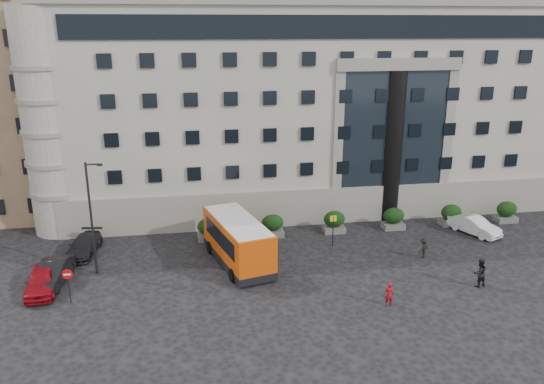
{
  "coord_description": "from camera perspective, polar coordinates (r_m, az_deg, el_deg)",
  "views": [
    {
      "loc": [
        -5.34,
        -32.05,
        16.61
      ],
      "look_at": [
        0.54,
        4.04,
        5.0
      ],
      "focal_mm": 35.0,
      "sensor_mm": 36.0,
      "label": 1
    }
  ],
  "objects": [
    {
      "name": "entrance_column",
      "position": [
        46.87,
        12.74,
        4.72
      ],
      "size": [
        1.8,
        1.8,
        13.0
      ],
      "primitive_type": "cylinder",
      "color": "black",
      "rests_on": "ground"
    },
    {
      "name": "hedge_a",
      "position": [
        42.85,
        -6.83,
        -3.99
      ],
      "size": [
        1.8,
        1.26,
        1.84
      ],
      "color": "#565553",
      "rests_on": "ground"
    },
    {
      "name": "apartment_far",
      "position": [
        73.54,
        -26.92,
        11.39
      ],
      "size": [
        13.0,
        13.0,
        22.0
      ],
      "primitive_type": "cube",
      "color": "olive",
      "rests_on": "ground"
    },
    {
      "name": "hedge_c",
      "position": [
        44.41,
        6.71,
        -3.19
      ],
      "size": [
        1.8,
        1.26,
        1.84
      ],
      "color": "#565553",
      "rests_on": "ground"
    },
    {
      "name": "parked_car_c",
      "position": [
        42.58,
        -19.58,
        -5.46
      ],
      "size": [
        2.48,
        4.8,
        1.33
      ],
      "primitive_type": "imported",
      "rotation": [
        0.0,
        0.0,
        -0.14
      ],
      "color": "black",
      "rests_on": "ground"
    },
    {
      "name": "red_truck",
      "position": [
        54.03,
        -21.75,
        0.19
      ],
      "size": [
        3.79,
        6.23,
        3.13
      ],
      "rotation": [
        0.0,
        0.0,
        -0.23
      ],
      "color": "#98130B",
      "rests_on": "ground"
    },
    {
      "name": "civic_building",
      "position": [
        55.75,
        2.61,
        9.75
      ],
      "size": [
        44.0,
        24.0,
        18.0
      ],
      "primitive_type": "cube",
      "color": "#9C968A",
      "rests_on": "ground"
    },
    {
      "name": "parked_car_b",
      "position": [
        38.54,
        -22.51,
        -8.09
      ],
      "size": [
        2.18,
        4.85,
        1.54
      ],
      "primitive_type": "imported",
      "rotation": [
        0.0,
        0.0,
        -0.12
      ],
      "color": "black",
      "rests_on": "ground"
    },
    {
      "name": "hedge_d",
      "position": [
        46.05,
        12.95,
        -2.76
      ],
      "size": [
        1.8,
        1.26,
        1.84
      ],
      "color": "#565553",
      "rests_on": "ground"
    },
    {
      "name": "pedestrian_b",
      "position": [
        37.85,
        21.43,
        -8.11
      ],
      "size": [
        1.04,
        0.86,
        1.94
      ],
      "primitive_type": "imported",
      "rotation": [
        0.0,
        0.0,
        3.29
      ],
      "color": "black",
      "rests_on": "ground"
    },
    {
      "name": "minibus",
      "position": [
        38.29,
        -3.7,
        -5.13
      ],
      "size": [
        4.66,
        8.41,
        3.33
      ],
      "rotation": [
        0.0,
        0.0,
        0.25
      ],
      "color": "#D34709",
      "rests_on": "ground"
    },
    {
      "name": "hedge_b",
      "position": [
        43.32,
        0.06,
        -3.61
      ],
      "size": [
        1.8,
        1.26,
        1.84
      ],
      "color": "#565553",
      "rests_on": "ground"
    },
    {
      "name": "parked_car_a",
      "position": [
        37.82,
        -23.52,
        -8.73
      ],
      "size": [
        2.2,
        4.65,
        1.53
      ],
      "primitive_type": "imported",
      "rotation": [
        0.0,
        0.0,
        0.09
      ],
      "color": "maroon",
      "rests_on": "ground"
    },
    {
      "name": "pedestrian_a",
      "position": [
        33.93,
        12.47,
        -10.67
      ],
      "size": [
        0.65,
        0.53,
        1.55
      ],
      "primitive_type": "imported",
      "rotation": [
        0.0,
        0.0,
        2.82
      ],
      "color": "maroon",
      "rests_on": "ground"
    },
    {
      "name": "ground",
      "position": [
        36.49,
        0.18,
        -9.46
      ],
      "size": [
        120.0,
        120.0,
        0.0
      ],
      "primitive_type": "plane",
      "color": "black",
      "rests_on": "ground"
    },
    {
      "name": "hedge_e",
      "position": [
        48.21,
        18.7,
        -2.34
      ],
      "size": [
        1.8,
        1.26,
        1.84
      ],
      "color": "#565553",
      "rests_on": "ground"
    },
    {
      "name": "parked_car_d",
      "position": [
        50.49,
        -22.1,
        -2.03
      ],
      "size": [
        3.11,
        5.69,
        1.51
      ],
      "primitive_type": "imported",
      "rotation": [
        0.0,
        0.0,
        0.11
      ],
      "color": "black",
      "rests_on": "ground"
    },
    {
      "name": "bus_stop_sign",
      "position": [
        41.37,
        6.59,
        -3.59
      ],
      "size": [
        0.5,
        0.08,
        2.52
      ],
      "color": "#262628",
      "rests_on": "ground"
    },
    {
      "name": "no_entry_sign",
      "position": [
        35.27,
        -21.1,
        -8.75
      ],
      "size": [
        0.64,
        0.16,
        2.32
      ],
      "color": "#262628",
      "rests_on": "ground"
    },
    {
      "name": "street_lamp",
      "position": [
        37.71,
        -18.81,
        -2.31
      ],
      "size": [
        1.16,
        0.18,
        8.0
      ],
      "color": "#262628",
      "rests_on": "ground"
    },
    {
      "name": "hedge_f",
      "position": [
        50.81,
        23.9,
        -1.93
      ],
      "size": [
        1.8,
        1.26,
        1.84
      ],
      "color": "#565553",
      "rests_on": "ground"
    },
    {
      "name": "white_taxi",
      "position": [
        46.97,
        20.94,
        -3.37
      ],
      "size": [
        3.25,
        4.66,
        1.46
      ],
      "primitive_type": "imported",
      "rotation": [
        0.0,
        0.0,
        0.43
      ],
      "color": "silver",
      "rests_on": "ground"
    },
    {
      "name": "pedestrian_c",
      "position": [
        41.02,
        15.98,
        -5.81
      ],
      "size": [
        1.16,
        1.05,
        1.56
      ],
      "primitive_type": "imported",
      "rotation": [
        0.0,
        0.0,
        3.75
      ],
      "color": "black",
      "rests_on": "ground"
    }
  ]
}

